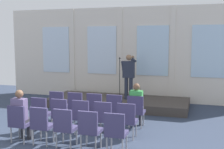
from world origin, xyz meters
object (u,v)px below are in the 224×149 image
(mic_stand, at_px, (120,89))
(chair_r2_c3, at_px, (90,128))
(chair_r0_c4, at_px, (136,109))
(chair_r2_c1, at_px, (41,123))
(chair_r0_c1, at_px, (77,105))
(chair_r1_c4, at_px, (127,118))
(chair_r0_c0, at_px, (58,104))
(chair_r1_c2, at_px, (82,115))
(chair_r1_c3, at_px, (104,116))
(chair_r0_c3, at_px, (115,108))
(chair_r2_c0, at_px, (19,121))
(chair_r2_c2, at_px, (65,125))
(chair_r1_c0, at_px, (41,111))
(speaker, at_px, (129,73))
(audience_r0_c4, at_px, (137,103))
(chair_r2_c4, at_px, (116,130))
(audience_r2_c0, at_px, (21,113))
(chair_r0_c2, at_px, (96,106))
(chair_r1_c1, at_px, (61,113))

(mic_stand, distance_m, chair_r2_c3, 4.68)
(chair_r0_c4, height_order, chair_r2_c1, same)
(chair_r0_c1, relative_size, chair_r0_c4, 1.00)
(chair_r1_c4, bearing_deg, chair_r0_c0, 157.45)
(chair_r0_c1, xyz_separation_m, chair_r2_c3, (1.24, -2.06, 0.00))
(chair_r1_c2, xyz_separation_m, chair_r1_c3, (0.62, 0.00, 0.00))
(chair_r0_c3, relative_size, chair_r2_c3, 1.00)
(chair_r2_c0, bearing_deg, chair_r2_c1, 0.00)
(chair_r2_c2, height_order, chair_r2_c3, same)
(chair_r0_c4, relative_size, chair_r2_c1, 1.00)
(chair_r1_c0, relative_size, chair_r1_c4, 1.00)
(mic_stand, bearing_deg, chair_r0_c0, -116.08)
(chair_r1_c2, distance_m, chair_r2_c3, 1.20)
(chair_r1_c3, bearing_deg, speaker, 93.36)
(chair_r0_c0, bearing_deg, chair_r1_c3, -28.97)
(speaker, bearing_deg, chair_r2_c0, -110.27)
(speaker, distance_m, chair_r1_c0, 3.90)
(audience_r0_c4, bearing_deg, chair_r0_c1, -177.43)
(chair_r0_c0, height_order, chair_r1_c2, same)
(chair_r2_c3, bearing_deg, chair_r2_c1, 180.00)
(audience_r0_c4, bearing_deg, chair_r0_c3, -172.32)
(chair_r2_c2, distance_m, chair_r2_c4, 1.24)
(audience_r0_c4, bearing_deg, audience_r2_c0, -140.28)
(chair_r2_c0, bearing_deg, chair_r0_c2, 58.94)
(audience_r0_c4, xyz_separation_m, chair_r2_c1, (-1.86, -2.14, -0.18))
(chair_r1_c3, height_order, chair_r2_c0, same)
(speaker, height_order, chair_r0_c3, speaker)
(chair_r1_c3, distance_m, chair_r2_c2, 1.20)
(chair_r0_c1, height_order, chair_r1_c2, same)
(mic_stand, bearing_deg, chair_r2_c4, -75.33)
(audience_r0_c4, relative_size, audience_r2_c0, 0.98)
(chair_r1_c4, xyz_separation_m, chair_r2_c2, (-1.24, -1.03, 0.00))
(chair_r0_c4, xyz_separation_m, audience_r2_c0, (-2.48, -1.97, 0.19))
(chair_r1_c2, bearing_deg, chair_r1_c4, 0.00)
(audience_r0_c4, xyz_separation_m, chair_r2_c4, (0.00, -2.14, -0.18))
(chair_r1_c1, height_order, chair_r2_c1, same)
(chair_r2_c0, height_order, chair_r2_c4, same)
(chair_r1_c3, bearing_deg, audience_r2_c0, -153.01)
(speaker, distance_m, chair_r1_c3, 3.54)
(chair_r0_c1, bearing_deg, chair_r0_c4, 0.00)
(audience_r0_c4, height_order, audience_r2_c0, audience_r2_c0)
(chair_r1_c4, bearing_deg, speaker, 103.39)
(chair_r1_c2, relative_size, chair_r2_c1, 1.00)
(speaker, xyz_separation_m, chair_r0_c0, (-1.65, -2.42, -0.74))
(chair_r0_c1, relative_size, chair_r1_c3, 1.00)
(chair_r2_c4, bearing_deg, chair_r1_c3, 121.06)
(chair_r0_c0, bearing_deg, speaker, 55.68)
(chair_r2_c3, bearing_deg, chair_r2_c0, 180.00)
(chair_r0_c3, relative_size, chair_r1_c4, 1.00)
(chair_r0_c4, height_order, audience_r2_c0, audience_r2_c0)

